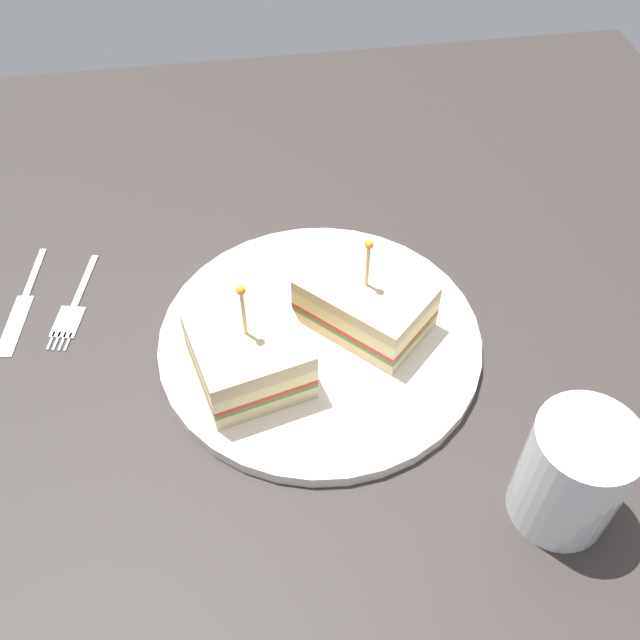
{
  "coord_description": "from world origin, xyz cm",
  "views": [
    {
      "loc": [
        -5.92,
        -38.63,
        47.94
      ],
      "look_at": [
        0.0,
        0.0,
        3.15
      ],
      "focal_mm": 40.59,
      "sensor_mm": 36.0,
      "label": 1
    }
  ],
  "objects_px": {
    "sandwich_half_front": "(365,303)",
    "fork": "(72,311)",
    "knife": "(22,306)",
    "plate": "(320,340)",
    "sandwich_half_back": "(248,353)",
    "drink_glass": "(570,478)"
  },
  "relations": [
    {
      "from": "drink_glass",
      "to": "sandwich_half_back",
      "type": "bearing_deg",
      "value": 144.93
    },
    {
      "from": "plate",
      "to": "sandwich_half_back",
      "type": "relative_size",
      "value": 2.62
    },
    {
      "from": "fork",
      "to": "knife",
      "type": "height_order",
      "value": "same"
    },
    {
      "from": "fork",
      "to": "knife",
      "type": "distance_m",
      "value": 0.05
    },
    {
      "from": "sandwich_half_back",
      "to": "knife",
      "type": "xyz_separation_m",
      "value": [
        -0.2,
        0.11,
        -0.03
      ]
    },
    {
      "from": "sandwich_half_back",
      "to": "knife",
      "type": "distance_m",
      "value": 0.23
    },
    {
      "from": "sandwich_half_back",
      "to": "fork",
      "type": "relative_size",
      "value": 0.9
    },
    {
      "from": "plate",
      "to": "sandwich_half_front",
      "type": "distance_m",
      "value": 0.05
    },
    {
      "from": "knife",
      "to": "plate",
      "type": "bearing_deg",
      "value": -17.83
    },
    {
      "from": "sandwich_half_back",
      "to": "fork",
      "type": "bearing_deg",
      "value": 146.48
    },
    {
      "from": "sandwich_half_back",
      "to": "fork",
      "type": "height_order",
      "value": "sandwich_half_back"
    },
    {
      "from": "plate",
      "to": "sandwich_half_front",
      "type": "relative_size",
      "value": 2.24
    },
    {
      "from": "plate",
      "to": "sandwich_half_front",
      "type": "height_order",
      "value": "sandwich_half_front"
    },
    {
      "from": "drink_glass",
      "to": "fork",
      "type": "xyz_separation_m",
      "value": [
        -0.36,
        0.24,
        -0.04
      ]
    },
    {
      "from": "plate",
      "to": "knife",
      "type": "bearing_deg",
      "value": 162.17
    },
    {
      "from": "plate",
      "to": "sandwich_half_front",
      "type": "bearing_deg",
      "value": 14.28
    },
    {
      "from": "sandwich_half_front",
      "to": "fork",
      "type": "bearing_deg",
      "value": 166.66
    },
    {
      "from": "plate",
      "to": "knife",
      "type": "distance_m",
      "value": 0.27
    },
    {
      "from": "sandwich_half_front",
      "to": "drink_glass",
      "type": "distance_m",
      "value": 0.21
    },
    {
      "from": "plate",
      "to": "fork",
      "type": "relative_size",
      "value": 2.36
    },
    {
      "from": "fork",
      "to": "knife",
      "type": "bearing_deg",
      "value": 163.96
    },
    {
      "from": "sandwich_half_front",
      "to": "knife",
      "type": "distance_m",
      "value": 0.31
    }
  ]
}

